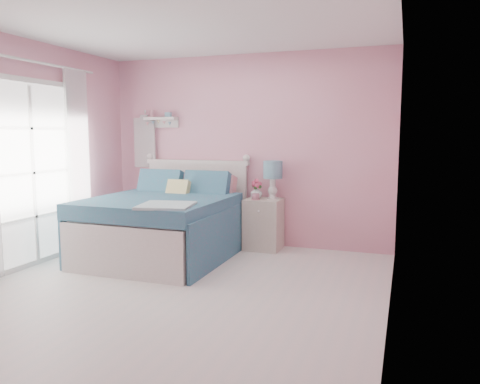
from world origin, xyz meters
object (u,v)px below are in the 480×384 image
Objects in this scene: vase at (256,192)px; teacup at (255,197)px; table_lamp at (273,173)px; bed at (165,225)px; nightstand at (264,224)px.

vase is 1.54× the size of teacup.
vase is (-0.22, -0.01, -0.27)m from table_lamp.
bed is 19.14× the size of teacup.
nightstand is 0.43m from vase.
table_lamp is (1.16, 0.80, 0.62)m from bed.
table_lamp is at bearing 2.09° from vase.
bed reaches higher than teacup.
table_lamp is 4.80× the size of teacup.
vase reaches higher than teacup.
bed is at bearing -144.37° from nightstand.
table_lamp reaches higher than vase.
nightstand is 0.40m from teacup.
nightstand is 1.34× the size of table_lamp.
nightstand is 4.18× the size of vase.
bed is at bearing -145.44° from table_lamp.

